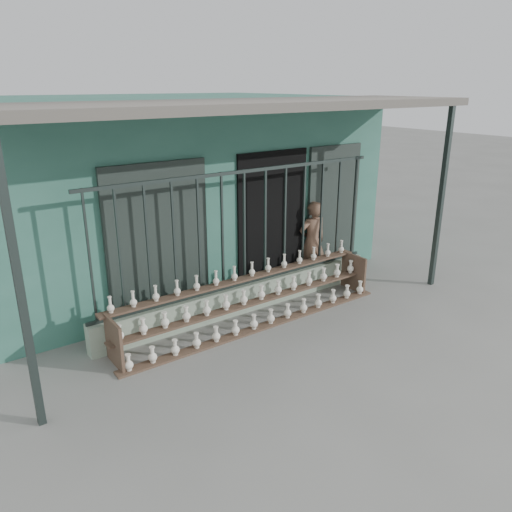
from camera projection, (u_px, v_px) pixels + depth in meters
ground at (298, 342)px, 6.98m from camera, size 60.00×60.00×0.00m
workshop_building at (160, 182)px, 9.69m from camera, size 7.40×6.60×3.21m
parapet_wall at (245, 297)px, 7.90m from camera, size 5.00×0.20×0.45m
security_fence at (244, 229)px, 7.53m from camera, size 5.00×0.04×1.80m
shelf_rack at (253, 300)px, 7.46m from camera, size 4.50×0.68×0.85m
elderly_woman at (312, 242)px, 8.95m from camera, size 0.58×0.42×1.48m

